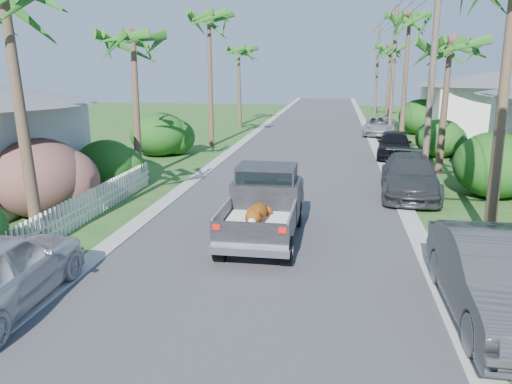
% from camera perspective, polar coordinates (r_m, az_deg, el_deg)
% --- Properties ---
extents(ground, '(120.00, 120.00, 0.00)m').
position_cam_1_polar(ground, '(10.16, -2.27, -14.29)').
color(ground, '#26541F').
rests_on(ground, ground).
extents(road, '(8.00, 100.00, 0.02)m').
position_cam_1_polar(road, '(34.15, 6.01, 5.80)').
color(road, '#38383A').
rests_on(road, ground).
extents(curb_left, '(0.60, 100.00, 0.06)m').
position_cam_1_polar(curb_left, '(34.64, -1.14, 6.03)').
color(curb_left, '#A5A39E').
rests_on(curb_left, ground).
extents(curb_right, '(0.60, 100.00, 0.06)m').
position_cam_1_polar(curb_right, '(34.20, 13.26, 5.55)').
color(curb_right, '#A5A39E').
rests_on(curb_right, ground).
extents(pickup_truck, '(1.98, 5.12, 2.06)m').
position_cam_1_polar(pickup_truck, '(14.56, 1.08, -1.17)').
color(pickup_truck, black).
rests_on(pickup_truck, ground).
extents(parked_car_rn, '(1.83, 5.12, 1.68)m').
position_cam_1_polar(parked_car_rn, '(10.85, 25.87, -8.97)').
color(parked_car_rn, '#323537').
rests_on(parked_car_rn, ground).
extents(parked_car_rm, '(2.51, 5.36, 1.52)m').
position_cam_1_polar(parked_car_rm, '(20.18, 17.17, 1.75)').
color(parked_car_rm, '#2F3134').
rests_on(parked_car_rm, ground).
extents(parked_car_rf, '(2.24, 4.57, 1.50)m').
position_cam_1_polar(parked_car_rf, '(28.46, 15.52, 5.25)').
color(parked_car_rf, black).
rests_on(parked_car_rf, ground).
extents(parked_car_rd, '(2.84, 5.11, 1.35)m').
position_cam_1_polar(parked_car_rd, '(38.03, 13.98, 7.31)').
color(parked_car_rd, '#AEB1B5').
rests_on(parked_car_rd, ground).
extents(palm_l_b, '(4.40, 4.40, 7.40)m').
position_cam_1_polar(palm_l_b, '(22.52, -14.00, 16.97)').
color(palm_l_b, brown).
rests_on(palm_l_b, ground).
extents(palm_l_c, '(4.40, 4.40, 9.20)m').
position_cam_1_polar(palm_l_c, '(31.89, -5.42, 19.48)').
color(palm_l_c, brown).
rests_on(palm_l_c, ground).
extents(palm_l_d, '(4.40, 4.40, 7.70)m').
position_cam_1_polar(palm_l_d, '(43.60, -1.97, 16.10)').
color(palm_l_d, brown).
rests_on(palm_l_d, ground).
extents(palm_r_b, '(4.40, 4.40, 7.20)m').
position_cam_1_polar(palm_r_b, '(24.28, 21.32, 15.74)').
color(palm_r_b, brown).
rests_on(palm_r_b, ground).
extents(palm_r_c, '(4.40, 4.40, 9.40)m').
position_cam_1_polar(palm_r_c, '(35.20, 17.17, 18.75)').
color(palm_r_c, brown).
rests_on(palm_r_c, ground).
extents(palm_r_d, '(4.40, 4.40, 8.00)m').
position_cam_1_polar(palm_r_d, '(49.03, 15.16, 15.75)').
color(palm_r_d, brown).
rests_on(palm_r_d, ground).
extents(shrub_l_b, '(3.00, 3.30, 2.60)m').
position_cam_1_polar(shrub_l_b, '(17.96, -23.45, 1.53)').
color(shrub_l_b, '#A8184F').
rests_on(shrub_l_b, ground).
extents(shrub_l_c, '(2.40, 2.64, 2.00)m').
position_cam_1_polar(shrub_l_c, '(21.24, -16.76, 3.04)').
color(shrub_l_c, '#174614').
rests_on(shrub_l_c, ground).
extents(shrub_l_d, '(3.20, 3.52, 2.40)m').
position_cam_1_polar(shrub_l_d, '(28.73, -11.00, 6.49)').
color(shrub_l_d, '#174614').
rests_on(shrub_l_d, ground).
extents(shrub_r_b, '(3.00, 3.30, 2.50)m').
position_cam_1_polar(shrub_r_b, '(20.96, 25.61, 2.81)').
color(shrub_r_b, '#174614').
rests_on(shrub_r_b, ground).
extents(shrub_r_c, '(2.60, 2.86, 2.10)m').
position_cam_1_polar(shrub_r_c, '(29.57, 20.24, 5.80)').
color(shrub_r_c, '#174614').
rests_on(shrub_r_c, ground).
extents(shrub_r_d, '(3.20, 3.52, 2.60)m').
position_cam_1_polar(shrub_r_d, '(39.42, 18.29, 8.16)').
color(shrub_r_d, '#174614').
rests_on(shrub_r_d, ground).
extents(picket_fence, '(0.10, 11.00, 1.00)m').
position_cam_1_polar(picket_fence, '(16.82, -18.90, -1.65)').
color(picket_fence, white).
rests_on(picket_fence, ground).
extents(house_right_far, '(9.00, 8.00, 4.60)m').
position_cam_1_polar(house_right_far, '(40.44, 25.47, 8.82)').
color(house_right_far, silver).
rests_on(house_right_far, ground).
extents(utility_pole_b, '(1.60, 0.26, 9.00)m').
position_cam_1_polar(utility_pole_b, '(22.10, 19.49, 12.65)').
color(utility_pole_b, brown).
rests_on(utility_pole_b, ground).
extents(utility_pole_c, '(1.60, 0.26, 9.00)m').
position_cam_1_polar(utility_pole_c, '(36.96, 15.40, 13.15)').
color(utility_pole_c, brown).
rests_on(utility_pole_c, ground).
extents(utility_pole_d, '(1.60, 0.26, 9.00)m').
position_cam_1_polar(utility_pole_d, '(51.91, 13.66, 13.35)').
color(utility_pole_d, brown).
rests_on(utility_pole_d, ground).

